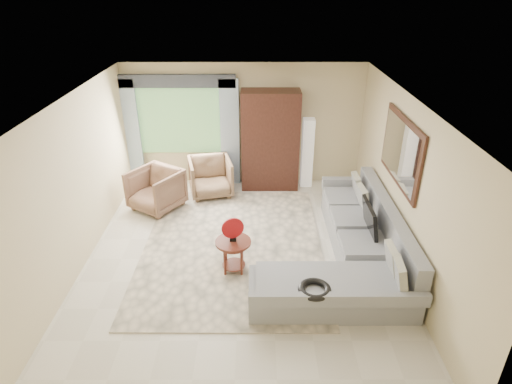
{
  "coord_description": "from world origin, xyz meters",
  "views": [
    {
      "loc": [
        0.24,
        -5.74,
        4.15
      ],
      "look_at": [
        0.25,
        0.35,
        1.05
      ],
      "focal_mm": 30.0,
      "sensor_mm": 36.0,
      "label": 1
    }
  ],
  "objects_px": {
    "armchair_left": "(156,190)",
    "potted_plant": "(149,173)",
    "floor_lamp": "(307,153)",
    "tv_screen": "(370,218)",
    "sectional_sofa": "(354,251)",
    "armchair_right": "(211,177)",
    "armoire": "(270,141)",
    "coffee_table": "(234,255)"
  },
  "relations": [
    {
      "from": "armchair_left",
      "to": "armoire",
      "type": "xyz_separation_m",
      "value": [
        2.25,
        1.0,
        0.64
      ]
    },
    {
      "from": "tv_screen",
      "to": "potted_plant",
      "type": "relative_size",
      "value": 1.45
    },
    {
      "from": "armchair_left",
      "to": "potted_plant",
      "type": "relative_size",
      "value": 1.74
    },
    {
      "from": "armchair_left",
      "to": "armoire",
      "type": "height_order",
      "value": "armoire"
    },
    {
      "from": "armchair_right",
      "to": "armchair_left",
      "type": "bearing_deg",
      "value": -162.08
    },
    {
      "from": "potted_plant",
      "to": "armoire",
      "type": "distance_m",
      "value": 2.78
    },
    {
      "from": "tv_screen",
      "to": "floor_lamp",
      "type": "height_order",
      "value": "floor_lamp"
    },
    {
      "from": "armchair_left",
      "to": "floor_lamp",
      "type": "xyz_separation_m",
      "value": [
        3.05,
        1.06,
        0.34
      ]
    },
    {
      "from": "floor_lamp",
      "to": "sectional_sofa",
      "type": "bearing_deg",
      "value": -81.67
    },
    {
      "from": "sectional_sofa",
      "to": "tv_screen",
      "type": "distance_m",
      "value": 0.57
    },
    {
      "from": "potted_plant",
      "to": "tv_screen",
      "type": "bearing_deg",
      "value": -33.46
    },
    {
      "from": "armchair_right",
      "to": "armoire",
      "type": "height_order",
      "value": "armoire"
    },
    {
      "from": "coffee_table",
      "to": "armchair_left",
      "type": "xyz_separation_m",
      "value": [
        -1.61,
        2.02,
        0.12
      ]
    },
    {
      "from": "tv_screen",
      "to": "armchair_right",
      "type": "distance_m",
      "value": 3.56
    },
    {
      "from": "tv_screen",
      "to": "potted_plant",
      "type": "xyz_separation_m",
      "value": [
        -4.16,
        2.75,
        -0.46
      ]
    },
    {
      "from": "tv_screen",
      "to": "potted_plant",
      "type": "height_order",
      "value": "tv_screen"
    },
    {
      "from": "sectional_sofa",
      "to": "potted_plant",
      "type": "bearing_deg",
      "value": 142.3
    },
    {
      "from": "floor_lamp",
      "to": "potted_plant",
      "type": "bearing_deg",
      "value": 179.09
    },
    {
      "from": "sectional_sofa",
      "to": "floor_lamp",
      "type": "xyz_separation_m",
      "value": [
        -0.43,
        2.96,
        0.47
      ]
    },
    {
      "from": "armchair_left",
      "to": "coffee_table",
      "type": "bearing_deg",
      "value": -18.44
    },
    {
      "from": "floor_lamp",
      "to": "coffee_table",
      "type": "bearing_deg",
      "value": -115.16
    },
    {
      "from": "tv_screen",
      "to": "armoire",
      "type": "relative_size",
      "value": 0.35
    },
    {
      "from": "coffee_table",
      "to": "floor_lamp",
      "type": "relative_size",
      "value": 0.36
    },
    {
      "from": "coffee_table",
      "to": "armoire",
      "type": "bearing_deg",
      "value": 77.9
    },
    {
      "from": "armchair_left",
      "to": "potted_plant",
      "type": "height_order",
      "value": "armchair_left"
    },
    {
      "from": "armchair_left",
      "to": "armchair_right",
      "type": "bearing_deg",
      "value": 64.13
    },
    {
      "from": "armchair_right",
      "to": "coffee_table",
      "type": "bearing_deg",
      "value": -90.4
    },
    {
      "from": "armchair_left",
      "to": "potted_plant",
      "type": "distance_m",
      "value": 1.2
    },
    {
      "from": "tv_screen",
      "to": "potted_plant",
      "type": "distance_m",
      "value": 5.01
    },
    {
      "from": "sectional_sofa",
      "to": "armchair_left",
      "type": "height_order",
      "value": "sectional_sofa"
    },
    {
      "from": "armchair_right",
      "to": "potted_plant",
      "type": "relative_size",
      "value": 1.69
    },
    {
      "from": "armchair_left",
      "to": "armoire",
      "type": "relative_size",
      "value": 0.42
    },
    {
      "from": "sectional_sofa",
      "to": "armchair_left",
      "type": "bearing_deg",
      "value": 151.51
    },
    {
      "from": "tv_screen",
      "to": "potted_plant",
      "type": "bearing_deg",
      "value": 146.54
    },
    {
      "from": "coffee_table",
      "to": "armoire",
      "type": "relative_size",
      "value": 0.26
    },
    {
      "from": "armoire",
      "to": "floor_lamp",
      "type": "bearing_deg",
      "value": 4.29
    },
    {
      "from": "sectional_sofa",
      "to": "coffee_table",
      "type": "distance_m",
      "value": 1.89
    },
    {
      "from": "sectional_sofa",
      "to": "armchair_left",
      "type": "relative_size",
      "value": 3.88
    },
    {
      "from": "sectional_sofa",
      "to": "armoire",
      "type": "height_order",
      "value": "armoire"
    },
    {
      "from": "armoire",
      "to": "potted_plant",
      "type": "bearing_deg",
      "value": 177.53
    },
    {
      "from": "armchair_left",
      "to": "floor_lamp",
      "type": "bearing_deg",
      "value": 52.27
    },
    {
      "from": "coffee_table",
      "to": "armoire",
      "type": "height_order",
      "value": "armoire"
    }
  ]
}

